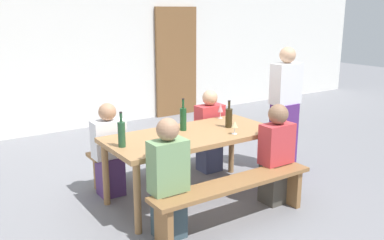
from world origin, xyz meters
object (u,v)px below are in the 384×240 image
seated_guest_near_1 (276,156)px  seated_guest_far_0 (109,152)px  wine_glass_2 (163,139)px  tasting_table (192,140)px  wine_bottle_1 (229,117)px  wine_bottle_0 (122,134)px  wine_glass_1 (220,108)px  bench_near (234,191)px  bench_far (159,151)px  standing_host (284,112)px  wooden_door (176,62)px  seated_guest_far_1 (210,133)px  seated_guest_near_0 (168,181)px  wine_bottle_2 (183,118)px  wine_glass_0 (235,125)px

seated_guest_near_1 → seated_guest_far_0: 1.83m
wine_glass_2 → seated_guest_near_1: bearing=-10.1°
tasting_table → wine_bottle_1: bearing=-2.5°
wine_bottle_0 → wine_glass_1: (1.48, 0.37, -0.01)m
wine_bottle_0 → bench_near: bearing=-41.4°
bench_far → standing_host: (1.47, -0.66, 0.43)m
wooden_door → seated_guest_far_1: (-1.27, -2.87, -0.54)m
seated_guest_far_0 → wine_bottle_0: bearing=-10.1°
wooden_door → seated_guest_near_0: size_ratio=1.85×
seated_guest_near_0 → wine_bottle_2: bearing=-40.4°
wine_bottle_1 → bench_far: bearing=122.8°
seated_guest_near_1 → seated_guest_far_0: bearing=50.4°
seated_guest_near_0 → seated_guest_far_1: bearing=-48.2°
bench_near → wine_bottle_0: bearing=138.6°
bench_near → wine_bottle_1: size_ratio=5.71×
bench_far → wine_bottle_2: wine_bottle_2 is taller
bench_near → standing_host: 1.73m
wine_glass_1 → seated_guest_near_0: size_ratio=0.16×
seated_guest_near_0 → seated_guest_near_1: bearing=-90.0°
wine_bottle_2 → seated_guest_far_0: size_ratio=0.34×
wooden_door → wine_bottle_1: size_ratio=6.75×
seated_guest_far_1 → standing_host: bearing=57.9°
wine_bottle_0 → bench_far: bearing=42.0°
wooden_door → wine_glass_1: size_ratio=11.58×
wooden_door → bench_far: wooden_door is taller
bench_far → wine_bottle_1: bearing=-57.2°
bench_far → wine_bottle_2: bearing=-90.9°
seated_guest_near_0 → standing_host: 2.23m
wine_glass_1 → tasting_table: bearing=-151.3°
wine_glass_2 → seated_guest_near_1: seated_guest_near_1 is taller
bench_near → seated_guest_near_0: 0.69m
seated_guest_far_1 → wine_bottle_1: bearing=-16.1°
bench_far → seated_guest_far_1: bearing=-12.8°
wooden_door → bench_far: size_ratio=1.18×
tasting_table → bench_far: (0.00, 0.73, -0.32)m
wooden_door → seated_guest_far_0: 3.95m
bench_near → wine_bottle_2: wine_bottle_2 is taller
wooden_door → bench_near: wooden_door is taller
wine_bottle_0 → wine_glass_1: bearing=13.9°
wine_glass_2 → seated_guest_far_1: 1.60m
wine_bottle_1 → wine_bottle_2: wine_bottle_2 is taller
tasting_table → bench_far: tasting_table is taller
wine_glass_2 → standing_host: (2.04, 0.44, -0.10)m
bench_far → seated_guest_far_0: size_ratio=1.67×
wine_bottle_2 → seated_guest_far_1: 0.88m
seated_guest_far_0 → wine_bottle_2: bearing=59.2°
seated_guest_near_1 → seated_guest_far_1: (-0.03, 1.17, -0.02)m
wine_glass_1 → seated_guest_near_0: 1.64m
wine_glass_0 → seated_guest_far_1: seated_guest_far_1 is taller
wine_glass_2 → seated_guest_far_1: (1.23, 0.94, -0.37)m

